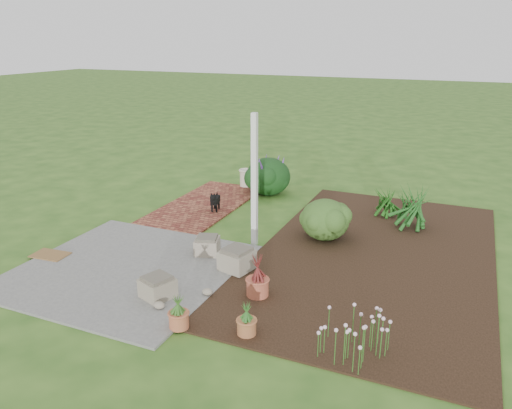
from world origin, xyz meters
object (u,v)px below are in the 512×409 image
at_px(stone_trough_near, 158,288).
at_px(cream_ceramic_urn, 246,178).
at_px(black_dog, 215,200).
at_px(evergreen_shrub, 325,218).

bearing_deg(stone_trough_near, cream_ceramic_urn, 101.76).
height_order(stone_trough_near, cream_ceramic_urn, cream_ceramic_urn).
xyz_separation_m(black_dog, cream_ceramic_urn, (-0.19, 2.07, -0.05)).
bearing_deg(stone_trough_near, black_dog, 105.29).
distance_m(stone_trough_near, black_dog, 3.91).
relative_size(black_dog, cream_ceramic_urn, 1.17).
bearing_deg(black_dog, stone_trough_near, -89.09).
bearing_deg(cream_ceramic_urn, stone_trough_near, -78.24).
relative_size(stone_trough_near, cream_ceramic_urn, 1.02).
relative_size(cream_ceramic_urn, evergreen_shrub, 0.45).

